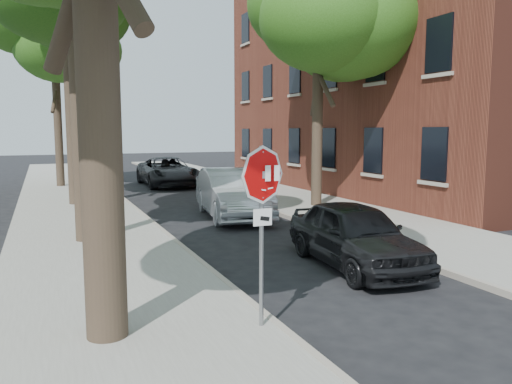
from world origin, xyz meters
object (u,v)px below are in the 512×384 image
Objects in this scene: stop_sign at (262,201)px; tree_right at (317,13)px; apartment_building at (418,35)px; car_a at (355,235)px; car_b at (232,193)px; tree_far at (54,44)px; car_d at (167,172)px.

tree_right is (6.68, 10.14, 5.26)m from stop_sign.
apartment_building is 17.63m from car_a.
car_a is at bearing -79.76° from car_b.
tree_far reaches higher than stop_sign.
car_d is (3.30, 19.92, -1.18)m from stop_sign.
tree_far is (-2.02, 21.14, 5.26)m from stop_sign.
car_a is 6.83m from car_b.
car_d is at bearing 152.66° from apartment_building.
tree_right is at bearing 71.49° from car_a.
tree_far is 20.43m from car_a.
apartment_building is 4.01× the size of car_b.
car_b is at bearing -90.71° from car_d.
tree_far is 8.45m from car_d.
tree_far is at bearing 167.85° from car_d.
car_d is (0.27, 10.59, -0.07)m from car_b.
tree_far is 2.25× the size of car_a.
apartment_building is at bearing 50.67° from car_a.
tree_right is 2.25× the size of car_a.
stop_sign is at bearing -98.67° from car_d.
car_b is at bearing 97.63° from car_a.
car_d is (0.00, 17.41, 0.06)m from car_a.
car_a is 0.82× the size of car_b.
car_a is 17.41m from car_d.
stop_sign is 0.63× the size of car_a.
stop_sign is 20.23m from car_d.
car_a is (3.30, 2.51, -1.24)m from stop_sign.
tree_right is at bearing 20.42° from car_b.
apartment_building reaches higher than stop_sign.
car_d is at bearing 96.55° from car_b.
car_b is (5.05, -11.80, -6.38)m from tree_far.
tree_far is at bearing 128.34° from tree_right.
car_b is (-3.65, -0.80, -6.38)m from tree_right.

